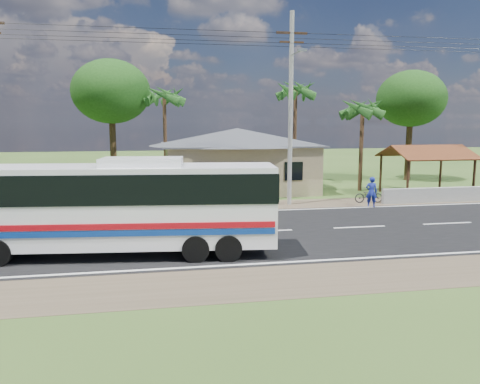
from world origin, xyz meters
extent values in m
plane|color=#304D1B|center=(0.00, 0.00, 0.00)|extent=(120.00, 120.00, 0.00)
cube|color=black|center=(0.00, 0.00, 0.01)|extent=(120.00, 10.00, 0.02)
cube|color=brown|center=(0.00, 6.50, 0.01)|extent=(120.00, 3.00, 0.01)
cube|color=brown|center=(0.00, -6.50, 0.01)|extent=(120.00, 3.00, 0.01)
cube|color=silver|center=(0.00, 4.70, 0.03)|extent=(120.00, 0.15, 0.01)
cube|color=silver|center=(0.00, -4.70, 0.03)|extent=(120.00, 0.15, 0.01)
cube|color=silver|center=(0.00, 0.00, 0.03)|extent=(120.00, 0.15, 0.01)
cube|color=tan|center=(1.00, 13.00, 1.60)|extent=(10.00, 8.00, 3.20)
cube|color=#4C4F54|center=(1.00, 13.00, 3.25)|extent=(10.60, 8.60, 0.10)
pyramid|color=#4C4F54|center=(1.00, 13.00, 4.40)|extent=(12.40, 10.00, 1.20)
cube|color=black|center=(-2.00, 8.98, 1.70)|extent=(1.20, 0.08, 1.20)
cube|color=black|center=(1.00, 8.98, 1.70)|extent=(1.20, 0.08, 1.20)
cube|color=black|center=(4.00, 8.98, 1.70)|extent=(1.20, 0.08, 1.20)
cylinder|color=#392514|center=(10.70, 6.70, 1.30)|extent=(0.16, 0.16, 2.60)
cylinder|color=#392514|center=(10.70, 10.30, 1.30)|extent=(0.16, 0.16, 2.60)
cylinder|color=#392514|center=(15.30, 6.70, 1.30)|extent=(0.16, 0.16, 2.60)
cylinder|color=#392514|center=(15.30, 10.30, 1.30)|extent=(0.16, 0.16, 2.60)
cube|color=brown|center=(13.00, 7.40, 2.90)|extent=(5.20, 2.28, 0.90)
cube|color=brown|center=(13.00, 9.60, 2.90)|extent=(5.20, 2.28, 0.90)
cube|color=#392514|center=(13.00, 8.50, 3.25)|extent=(5.20, 0.12, 0.12)
cube|color=#9E9E99|center=(12.00, 5.60, 0.45)|extent=(7.00, 0.30, 0.90)
cylinder|color=#9E9E99|center=(3.00, 6.50, 5.50)|extent=(0.26, 0.26, 11.00)
cube|color=#392514|center=(3.00, 6.50, 9.80)|extent=(1.80, 0.12, 0.12)
cube|color=#392514|center=(3.00, 6.50, 9.30)|extent=(1.40, 0.10, 0.10)
cylinder|color=gray|center=(3.00, 5.50, 8.60)|extent=(0.08, 2.00, 0.08)
cube|color=gray|center=(3.00, 4.50, 8.60)|extent=(0.50, 0.18, 0.12)
cylinder|color=black|center=(-5.00, 6.50, 9.60)|extent=(16.00, 0.02, 0.02)
cylinder|color=black|center=(10.50, 6.50, 9.60)|extent=(15.00, 0.02, 0.02)
cylinder|color=#47301E|center=(9.50, 11.00, 3.00)|extent=(0.28, 0.28, 6.00)
cylinder|color=#47301E|center=(6.00, 15.50, 3.75)|extent=(0.28, 0.28, 7.50)
cylinder|color=#47301E|center=(-4.00, 16.00, 3.50)|extent=(0.28, 0.28, 7.00)
cylinder|color=#47301E|center=(-8.00, 18.00, 2.97)|extent=(0.50, 0.50, 5.95)
ellipsoid|color=#16390F|center=(-8.00, 18.00, 7.15)|extent=(6.00, 6.00, 4.92)
cylinder|color=#47301E|center=(16.00, 16.00, 2.80)|extent=(0.50, 0.50, 5.60)
ellipsoid|color=#16390F|center=(16.00, 16.00, 6.72)|extent=(5.60, 5.60, 4.59)
cube|color=white|center=(-6.16, -2.65, 1.86)|extent=(11.65, 3.61, 2.86)
cube|color=black|center=(-6.16, -2.65, 2.58)|extent=(11.70, 3.67, 1.05)
cube|color=#A30A14|center=(-6.29, -3.86, 1.34)|extent=(11.20, 1.26, 0.21)
cube|color=navy|center=(-6.29, -3.86, 1.10)|extent=(11.20, 1.26, 0.21)
cube|color=white|center=(-5.21, -2.75, 3.44)|extent=(3.01, 1.83, 0.29)
cylinder|color=black|center=(-9.84, -1.15, 0.48)|extent=(0.99, 0.44, 0.95)
cylinder|color=black|center=(-3.43, -4.05, 0.48)|extent=(0.99, 0.44, 0.95)
cylinder|color=black|center=(-3.20, -1.87, 0.48)|extent=(0.99, 0.44, 0.95)
cylinder|color=black|center=(-2.30, -4.18, 0.48)|extent=(0.99, 0.44, 0.95)
cylinder|color=black|center=(-2.06, -1.99, 0.48)|extent=(0.99, 0.44, 0.95)
imported|color=black|center=(7.89, 6.19, 0.45)|extent=(1.75, 0.78, 0.89)
imported|color=navy|center=(7.36, 4.76, 0.88)|extent=(0.75, 0.62, 1.76)
camera|label=1|loc=(-4.71, -19.88, 4.88)|focal=35.00mm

